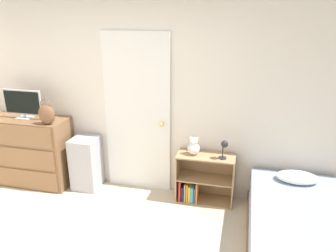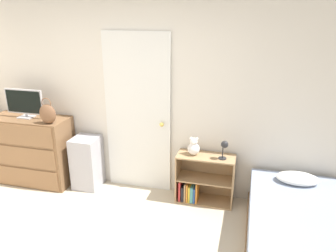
# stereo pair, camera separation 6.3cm
# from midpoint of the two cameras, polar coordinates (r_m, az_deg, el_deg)

# --- Properties ---
(wall_back) EXTENTS (10.00, 0.06, 2.55)m
(wall_back) POSITION_cam_midpoint_polar(r_m,az_deg,el_deg) (4.23, -5.55, 5.16)
(wall_back) COLOR silver
(wall_back) RESTS_ON ground_plane
(door_closed) EXTENTS (0.87, 0.09, 2.09)m
(door_closed) POSITION_cam_midpoint_polar(r_m,az_deg,el_deg) (4.25, -5.78, 1.97)
(door_closed) COLOR white
(door_closed) RESTS_ON ground_plane
(dresser) EXTENTS (1.09, 0.48, 0.95)m
(dresser) POSITION_cam_midpoint_polar(r_m,az_deg,el_deg) (4.94, -23.04, -4.02)
(dresser) COLOR brown
(dresser) RESTS_ON ground_plane
(tv) EXTENTS (0.55, 0.16, 0.39)m
(tv) POSITION_cam_midpoint_polar(r_m,az_deg,el_deg) (4.75, -24.34, 3.58)
(tv) COLOR #B7B7BC
(tv) RESTS_ON dresser
(handbag) EXTENTS (0.22, 0.12, 0.34)m
(handbag) POSITION_cam_midpoint_polar(r_m,az_deg,el_deg) (4.40, -20.77, 1.92)
(handbag) COLOR brown
(handbag) RESTS_ON dresser
(storage_bin) EXTENTS (0.34, 0.36, 0.71)m
(storage_bin) POSITION_cam_midpoint_polar(r_m,az_deg,el_deg) (4.62, -14.41, -6.25)
(storage_bin) COLOR #ADADB7
(storage_bin) RESTS_ON ground_plane
(bookshelf) EXTENTS (0.72, 0.31, 0.63)m
(bookshelf) POSITION_cam_midpoint_polar(r_m,az_deg,el_deg) (4.24, 5.21, -9.59)
(bookshelf) COLOR tan
(bookshelf) RESTS_ON ground_plane
(teddy_bear) EXTENTS (0.15, 0.15, 0.23)m
(teddy_bear) POSITION_cam_midpoint_polar(r_m,az_deg,el_deg) (4.04, 4.04, -3.67)
(teddy_bear) COLOR silver
(teddy_bear) RESTS_ON bookshelf
(desk_lamp) EXTENTS (0.11, 0.11, 0.24)m
(desk_lamp) POSITION_cam_midpoint_polar(r_m,az_deg,el_deg) (3.94, 9.32, -3.50)
(desk_lamp) COLOR #262628
(desk_lamp) RESTS_ON bookshelf
(bed) EXTENTS (1.04, 1.84, 0.58)m
(bed) POSITION_cam_midpoint_polar(r_m,az_deg,el_deg) (3.64, 21.79, -17.04)
(bed) COLOR brown
(bed) RESTS_ON ground_plane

